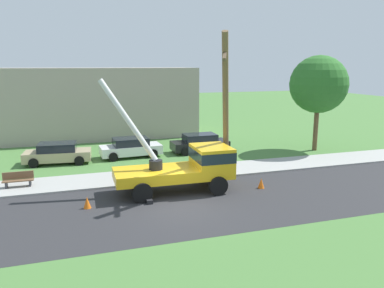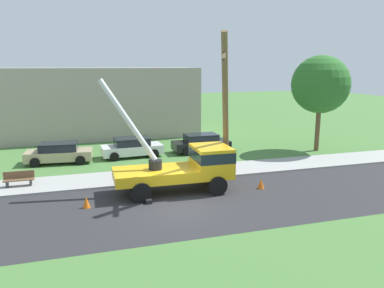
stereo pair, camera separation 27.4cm
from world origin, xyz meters
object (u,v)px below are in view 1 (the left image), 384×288
at_px(traffic_cone_ahead, 261,183).
at_px(parked_sedan_white, 131,147).
at_px(parked_sedan_tan, 58,153).
at_px(park_bench, 18,180).
at_px(utility_truck, 189,165).
at_px(traffic_cone_behind, 87,203).
at_px(leaning_utility_pole, 226,110).
at_px(parked_sedan_black, 200,143).
at_px(roadside_tree_near, 319,85).

relative_size(traffic_cone_ahead, parked_sedan_white, 0.12).
bearing_deg(parked_sedan_tan, park_bench, -111.17).
height_order(utility_truck, parked_sedan_white, utility_truck).
bearing_deg(traffic_cone_behind, park_bench, 128.84).
xyz_separation_m(leaning_utility_pole, parked_sedan_black, (1.41, 8.36, -3.56)).
distance_m(leaning_utility_pole, park_bench, 12.00).
height_order(traffic_cone_behind, park_bench, park_bench).
height_order(parked_sedan_white, park_bench, parked_sedan_white).
relative_size(traffic_cone_behind, parked_sedan_black, 0.13).
bearing_deg(utility_truck, leaning_utility_pole, 4.87).
bearing_deg(leaning_utility_pole, parked_sedan_white, 115.21).
bearing_deg(parked_sedan_tan, roadside_tree_near, -5.44).
height_order(traffic_cone_ahead, parked_sedan_white, parked_sedan_white).
relative_size(parked_sedan_tan, parked_sedan_white, 1.01).
relative_size(leaning_utility_pole, traffic_cone_ahead, 14.95).
xyz_separation_m(utility_truck, parked_sedan_black, (3.58, 8.54, -0.70)).
relative_size(traffic_cone_behind, parked_sedan_tan, 0.12).
height_order(leaning_utility_pole, traffic_cone_behind, leaning_utility_pole).
bearing_deg(parked_sedan_black, parked_sedan_white, 179.75).
bearing_deg(leaning_utility_pole, traffic_cone_behind, -170.31).
height_order(leaning_utility_pole, park_bench, leaning_utility_pole).
bearing_deg(parked_sedan_white, parked_sedan_tan, -176.37).
xyz_separation_m(traffic_cone_ahead, parked_sedan_tan, (-10.74, 9.17, 0.43)).
bearing_deg(parked_sedan_black, traffic_cone_ahead, -88.12).
relative_size(parked_sedan_tan, roadside_tree_near, 0.61).
bearing_deg(roadside_tree_near, parked_sedan_tan, 174.56).
bearing_deg(utility_truck, parked_sedan_white, 101.73).
relative_size(leaning_utility_pole, parked_sedan_white, 1.86).
bearing_deg(roadside_tree_near, parked_sedan_black, 166.51).
relative_size(traffic_cone_behind, park_bench, 0.35).
distance_m(parked_sedan_tan, parked_sedan_black, 10.44).
height_order(parked_sedan_white, roadside_tree_near, roadside_tree_near).
relative_size(utility_truck, traffic_cone_behind, 12.07).
bearing_deg(leaning_utility_pole, parked_sedan_tan, 138.22).
bearing_deg(parked_sedan_tan, utility_truck, -50.26).
bearing_deg(parked_sedan_black, traffic_cone_behind, -132.85).
height_order(traffic_cone_ahead, park_bench, park_bench).
xyz_separation_m(parked_sedan_black, roadside_tree_near, (8.93, -2.14, 4.46)).
xyz_separation_m(utility_truck, traffic_cone_behind, (-5.37, -1.10, -1.13)).
distance_m(leaning_utility_pole, roadside_tree_near, 12.10).
relative_size(utility_truck, parked_sedan_white, 1.50).
bearing_deg(park_bench, parked_sedan_black, 23.40).
relative_size(leaning_utility_pole, roadside_tree_near, 1.13).
height_order(traffic_cone_behind, parked_sedan_black, parked_sedan_black).
bearing_deg(parked_sedan_white, roadside_tree_near, -8.62).
distance_m(traffic_cone_ahead, roadside_tree_near, 12.33).
height_order(utility_truck, parked_sedan_tan, utility_truck).
bearing_deg(traffic_cone_ahead, parked_sedan_tan, 139.51).
distance_m(parked_sedan_black, park_bench, 13.50).
xyz_separation_m(parked_sedan_tan, roadside_tree_near, (19.36, -1.85, 4.46)).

